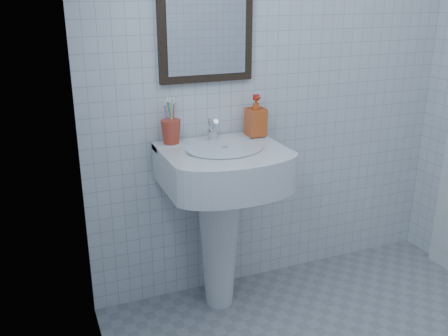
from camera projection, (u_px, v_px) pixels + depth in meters
name	position (u px, v px, depth m)	size (l,w,h in m)	color
wall_back	(277.00, 74.00, 2.76)	(2.20, 0.02, 2.50)	silver
wall_left	(122.00, 165.00, 1.33)	(0.02, 2.40, 2.50)	silver
washbasin	(221.00, 201.00, 2.63)	(0.62, 0.45, 0.95)	silver
faucet	(212.00, 131.00, 2.61)	(0.05, 0.11, 0.12)	silver
toothbrush_cup	(171.00, 132.00, 2.55)	(0.10, 0.10, 0.12)	#B43926
soap_dispenser	(256.00, 115.00, 2.68)	(0.10, 0.10, 0.22)	red
wall_mirror	(206.00, 20.00, 2.50)	(0.50, 0.04, 0.62)	black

